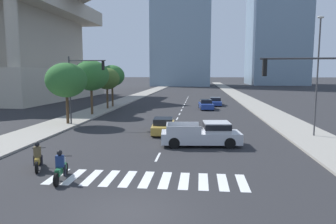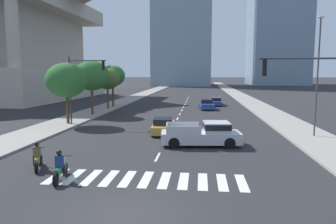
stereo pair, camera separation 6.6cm
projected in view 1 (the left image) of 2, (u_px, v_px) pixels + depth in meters
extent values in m
plane|color=#28282B|center=(129.00, 213.00, 11.17)|extent=(800.00, 800.00, 0.00)
cube|color=gray|center=(268.00, 112.00, 39.63)|extent=(4.00, 260.00, 0.15)
cube|color=gray|center=(99.00, 110.00, 41.91)|extent=(4.00, 260.00, 0.15)
cube|color=silver|center=(56.00, 176.00, 15.18)|extent=(0.45, 2.35, 0.01)
cube|color=silver|center=(74.00, 177.00, 15.09)|extent=(0.45, 2.35, 0.01)
cube|color=silver|center=(92.00, 177.00, 15.00)|extent=(0.45, 2.35, 0.01)
cube|color=silver|center=(110.00, 178.00, 14.91)|extent=(0.45, 2.35, 0.01)
cube|color=silver|center=(128.00, 179.00, 14.81)|extent=(0.45, 2.35, 0.01)
cube|color=silver|center=(147.00, 179.00, 14.72)|extent=(0.45, 2.35, 0.01)
cube|color=silver|center=(165.00, 180.00, 14.63)|extent=(0.45, 2.35, 0.01)
cube|color=silver|center=(184.00, 181.00, 14.54)|extent=(0.45, 2.35, 0.01)
cube|color=silver|center=(203.00, 181.00, 14.45)|extent=(0.45, 2.35, 0.01)
cube|color=silver|center=(223.00, 182.00, 14.36)|extent=(0.45, 2.35, 0.01)
cube|color=silver|center=(242.00, 183.00, 14.26)|extent=(0.45, 2.35, 0.01)
cube|color=silver|center=(158.00, 157.00, 18.67)|extent=(0.14, 2.00, 0.01)
cube|color=silver|center=(165.00, 142.00, 22.62)|extent=(0.14, 2.00, 0.01)
cube|color=silver|center=(170.00, 132.00, 26.57)|extent=(0.14, 2.00, 0.01)
cube|color=silver|center=(174.00, 124.00, 30.51)|extent=(0.14, 2.00, 0.01)
cube|color=silver|center=(177.00, 119.00, 34.46)|extent=(0.14, 2.00, 0.01)
cube|color=silver|center=(180.00, 114.00, 38.41)|extent=(0.14, 2.00, 0.01)
cube|color=silver|center=(181.00, 110.00, 42.36)|extent=(0.14, 2.00, 0.01)
cube|color=silver|center=(183.00, 107.00, 46.31)|extent=(0.14, 2.00, 0.01)
cube|color=silver|center=(184.00, 104.00, 50.25)|extent=(0.14, 2.00, 0.01)
cube|color=silver|center=(186.00, 102.00, 54.20)|extent=(0.14, 2.00, 0.01)
cube|color=silver|center=(187.00, 100.00, 58.15)|extent=(0.14, 2.00, 0.01)
cube|color=silver|center=(187.00, 98.00, 62.10)|extent=(0.14, 2.00, 0.01)
cube|color=silver|center=(188.00, 97.00, 66.04)|extent=(0.14, 2.00, 0.01)
cylinder|color=black|center=(65.00, 169.00, 15.38)|extent=(0.22, 0.61, 0.60)
cylinder|color=black|center=(56.00, 180.00, 13.79)|extent=(0.22, 0.61, 0.60)
cube|color=#1E6038|center=(61.00, 170.00, 14.56)|extent=(0.43, 1.30, 0.32)
cylinder|color=#B2B2B7|center=(65.00, 164.00, 15.24)|extent=(0.11, 0.32, 0.67)
cylinder|color=black|center=(65.00, 156.00, 15.24)|extent=(0.70, 0.15, 0.04)
cube|color=navy|center=(60.00, 161.00, 14.40)|extent=(0.40, 0.30, 0.55)
sphere|color=black|center=(59.00, 153.00, 14.35)|extent=(0.26, 0.26, 0.26)
cylinder|color=black|center=(57.00, 171.00, 14.55)|extent=(0.14, 0.14, 0.55)
cylinder|color=black|center=(65.00, 170.00, 14.58)|extent=(0.14, 0.14, 0.55)
cylinder|color=black|center=(40.00, 160.00, 17.01)|extent=(0.35, 0.60, 0.60)
cylinder|color=black|center=(37.00, 168.00, 15.59)|extent=(0.35, 0.60, 0.60)
cube|color=#B28E38|center=(38.00, 159.00, 16.27)|extent=(0.67, 1.18, 0.32)
cylinder|color=#B2B2B7|center=(39.00, 155.00, 16.87)|extent=(0.18, 0.32, 0.67)
cylinder|color=black|center=(39.00, 148.00, 16.88)|extent=(0.66, 0.31, 0.04)
cube|color=brown|center=(37.00, 152.00, 16.12)|extent=(0.43, 0.36, 0.55)
sphere|color=black|center=(37.00, 144.00, 16.07)|extent=(0.26, 0.26, 0.26)
cylinder|color=black|center=(34.00, 161.00, 16.22)|extent=(0.16, 0.16, 0.55)
cylinder|color=black|center=(42.00, 160.00, 16.33)|extent=(0.16, 0.16, 0.55)
cube|color=#B7BABF|center=(201.00, 137.00, 21.59)|extent=(5.66, 2.54, 0.75)
cube|color=#B7BABF|center=(217.00, 127.00, 21.49)|extent=(1.93, 2.03, 0.70)
cube|color=black|center=(217.00, 126.00, 21.47)|extent=(1.95, 2.07, 0.39)
cube|color=#B7BABF|center=(183.00, 126.00, 22.49)|extent=(2.31, 0.29, 0.55)
cube|color=#B7BABF|center=(184.00, 131.00, 20.55)|extent=(2.31, 0.29, 0.55)
cube|color=#B7BABF|center=(167.00, 128.00, 21.53)|extent=(0.26, 1.96, 0.55)
cylinder|color=black|center=(225.00, 137.00, 22.50)|extent=(0.78, 0.33, 0.76)
cylinder|color=black|center=(230.00, 143.00, 20.69)|extent=(0.78, 0.33, 0.76)
cylinder|color=black|center=(174.00, 137.00, 22.54)|extent=(0.78, 0.33, 0.76)
cylinder|color=black|center=(174.00, 143.00, 20.72)|extent=(0.78, 0.33, 0.76)
cube|color=navy|center=(215.00, 103.00, 48.82)|extent=(1.85, 4.76, 0.55)
cube|color=black|center=(215.00, 99.00, 48.99)|extent=(1.61, 2.15, 0.53)
cylinder|color=black|center=(221.00, 104.00, 47.15)|extent=(0.23, 0.64, 0.64)
cylinder|color=black|center=(210.00, 104.00, 47.34)|extent=(0.23, 0.64, 0.64)
cylinder|color=black|center=(220.00, 102.00, 50.33)|extent=(0.23, 0.64, 0.64)
cylinder|color=black|center=(210.00, 102.00, 50.51)|extent=(0.23, 0.64, 0.64)
cube|color=navy|center=(206.00, 106.00, 43.52)|extent=(2.14, 4.53, 0.70)
cube|color=black|center=(206.00, 101.00, 43.67)|extent=(1.71, 2.11, 0.50)
cylinder|color=black|center=(213.00, 108.00, 42.06)|extent=(0.28, 0.66, 0.64)
cylinder|color=black|center=(201.00, 108.00, 42.08)|extent=(0.28, 0.66, 0.64)
cylinder|color=black|center=(210.00, 106.00, 45.02)|extent=(0.28, 0.66, 0.64)
cylinder|color=black|center=(199.00, 106.00, 45.03)|extent=(0.28, 0.66, 0.64)
cube|color=#B28E38|center=(163.00, 127.00, 26.19)|extent=(2.06, 4.53, 0.64)
cube|color=black|center=(163.00, 121.00, 25.90)|extent=(1.69, 2.09, 0.50)
cylinder|color=black|center=(155.00, 126.00, 27.74)|extent=(0.26, 0.65, 0.64)
cylinder|color=black|center=(173.00, 126.00, 27.68)|extent=(0.26, 0.65, 0.64)
cylinder|color=black|center=(152.00, 132.00, 24.75)|extent=(0.26, 0.65, 0.64)
cylinder|color=black|center=(172.00, 133.00, 24.69)|extent=(0.26, 0.65, 0.64)
cylinder|color=#333335|center=(308.00, 58.00, 15.68)|extent=(4.74, 0.10, 0.10)
cube|color=black|center=(265.00, 67.00, 15.96)|extent=(0.20, 0.28, 0.90)
sphere|color=red|center=(265.00, 62.00, 15.92)|extent=(0.18, 0.18, 0.18)
sphere|color=orange|center=(265.00, 67.00, 15.96)|extent=(0.18, 0.18, 0.18)
sphere|color=green|center=(264.00, 73.00, 15.99)|extent=(0.18, 0.18, 0.18)
cylinder|color=#333335|center=(70.00, 90.00, 29.75)|extent=(0.14, 0.14, 6.49)
cylinder|color=#333335|center=(87.00, 61.00, 29.21)|extent=(3.60, 0.10, 0.10)
cube|color=black|center=(103.00, 65.00, 29.11)|extent=(0.20, 0.28, 0.90)
sphere|color=red|center=(103.00, 62.00, 29.07)|extent=(0.18, 0.18, 0.18)
sphere|color=orange|center=(103.00, 65.00, 29.11)|extent=(0.18, 0.18, 0.18)
sphere|color=green|center=(103.00, 69.00, 29.15)|extent=(0.18, 0.18, 0.18)
cube|color=#19662D|center=(70.00, 93.00, 29.78)|extent=(0.60, 0.04, 0.18)
cylinder|color=#3F3F42|center=(317.00, 78.00, 23.82)|extent=(0.12, 0.12, 8.99)
ellipsoid|color=beige|center=(321.00, 17.00, 23.24)|extent=(0.50, 0.24, 0.20)
cylinder|color=#4C3823|center=(67.00, 110.00, 30.18)|extent=(0.28, 0.28, 2.66)
ellipsoid|color=#2D662D|center=(66.00, 80.00, 29.81)|extent=(3.94, 3.94, 3.35)
cylinder|color=#4C3823|center=(92.00, 102.00, 36.95)|extent=(0.28, 0.28, 2.95)
ellipsoid|color=#2D662D|center=(91.00, 75.00, 36.56)|extent=(4.24, 4.24, 3.60)
cylinder|color=#4C3823|center=(107.00, 99.00, 43.18)|extent=(0.28, 0.28, 2.75)
ellipsoid|color=#426028|center=(107.00, 79.00, 42.83)|extent=(3.52, 3.52, 2.99)
cylinder|color=#4C3823|center=(113.00, 96.00, 45.70)|extent=(0.28, 0.28, 3.07)
ellipsoid|color=#2D662D|center=(112.00, 76.00, 45.33)|extent=(3.66, 3.66, 3.11)
cylinder|color=#BCB29E|center=(12.00, 31.00, 44.25)|extent=(1.80, 1.80, 10.43)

